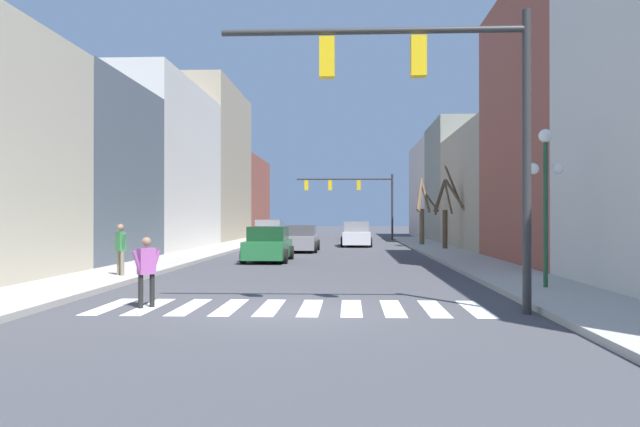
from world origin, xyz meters
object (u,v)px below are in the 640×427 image
object	(u,v)px
car_parked_right_near	(301,239)
traffic_signal_far	(355,191)
traffic_signal_near	(438,94)
pedestrian_crossing_street	(147,266)
car_parked_left_far	(270,234)
street_tree_right_near	(423,213)
street_lamp_right_corner	(545,175)
car_at_intersection	(268,245)
car_driving_away_lane	(356,235)
pedestrian_on_left_sidewalk	(121,245)
street_tree_left_mid	(447,212)

from	to	relation	value
car_parked_right_near	traffic_signal_far	bearing A→B (deg)	169.67
traffic_signal_near	pedestrian_crossing_street	world-z (taller)	traffic_signal_near
pedestrian_crossing_street	car_parked_left_far	bearing A→B (deg)	48.06
traffic_signal_near	street_tree_right_near	size ratio (longest dim) A/B	1.45
street_lamp_right_corner	car_at_intersection	bearing A→B (deg)	128.38
pedestrian_crossing_street	street_tree_right_near	world-z (taller)	street_tree_right_near
traffic_signal_near	pedestrian_crossing_street	bearing A→B (deg)	175.58
car_driving_away_lane	car_parked_left_far	bearing A→B (deg)	95.04
traffic_signal_far	pedestrian_crossing_street	xyz separation A→B (m)	(-4.93, -40.20, -3.34)
traffic_signal_near	street_tree_right_near	world-z (taller)	traffic_signal_near
street_lamp_right_corner	street_tree_right_near	bearing A→B (deg)	90.60
street_lamp_right_corner	pedestrian_crossing_street	distance (m)	10.41
car_at_intersection	street_tree_right_near	distance (m)	16.76
car_parked_right_near	pedestrian_on_left_sidewalk	xyz separation A→B (m)	(-4.46, -16.32, 0.39)
car_at_intersection	car_parked_right_near	size ratio (longest dim) A/B	0.96
street_lamp_right_corner	street_tree_left_mid	xyz separation A→B (m)	(0.54, 20.07, -0.81)
traffic_signal_near	street_tree_right_near	distance (m)	29.38
car_driving_away_lane	street_tree_right_near	distance (m)	4.71
pedestrian_on_left_sidewalk	street_tree_right_near	distance (m)	25.82
traffic_signal_near	traffic_signal_far	bearing A→B (deg)	91.96
car_parked_left_far	pedestrian_crossing_street	size ratio (longest dim) A/B	2.96
car_at_intersection	street_tree_left_mid	bearing A→B (deg)	133.55
car_at_intersection	street_tree_right_near	world-z (taller)	street_tree_right_near
car_parked_right_near	pedestrian_on_left_sidewalk	bearing A→B (deg)	-15.28
pedestrian_crossing_street	pedestrian_on_left_sidewalk	size ratio (longest dim) A/B	0.96
traffic_signal_near	car_at_intersection	bearing A→B (deg)	110.36
pedestrian_on_left_sidewalk	street_tree_left_mid	size ratio (longest dim) A/B	0.33
car_at_intersection	pedestrian_on_left_sidewalk	size ratio (longest dim) A/B	2.75
traffic_signal_far	car_driving_away_lane	distance (m)	11.94
car_at_intersection	street_tree_left_mid	distance (m)	13.03
car_at_intersection	car_driving_away_lane	bearing A→B (deg)	164.15
pedestrian_crossing_street	car_at_intersection	bearing A→B (deg)	42.90
traffic_signal_far	car_at_intersection	world-z (taller)	traffic_signal_far
traffic_signal_far	car_parked_left_far	distance (m)	13.72
traffic_signal_near	pedestrian_crossing_street	size ratio (longest dim) A/B	4.13
car_driving_away_lane	street_tree_right_near	world-z (taller)	street_tree_right_near
car_driving_away_lane	street_tree_right_near	size ratio (longest dim) A/B	1.05
car_parked_left_far	traffic_signal_far	bearing A→B (deg)	-26.06
street_lamp_right_corner	street_tree_right_near	size ratio (longest dim) A/B	0.94
traffic_signal_far	street_tree_left_mid	size ratio (longest dim) A/B	1.69
traffic_signal_far	car_driving_away_lane	world-z (taller)	traffic_signal_far
car_at_intersection	pedestrian_crossing_street	distance (m)	14.35
car_at_intersection	street_tree_right_near	size ratio (longest dim) A/B	1.00
street_lamp_right_corner	car_driving_away_lane	distance (m)	26.15
street_tree_left_mid	pedestrian_on_left_sidewalk	bearing A→B (deg)	-126.90
pedestrian_crossing_street	street_tree_right_near	bearing A→B (deg)	28.05
street_lamp_right_corner	car_parked_left_far	xyz separation A→B (m)	(-10.57, 25.10, -2.28)
traffic_signal_near	street_lamp_right_corner	distance (m)	5.16
traffic_signal_near	car_driving_away_lane	distance (m)	29.54
car_parked_left_far	pedestrian_crossing_street	bearing A→B (deg)	-178.17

